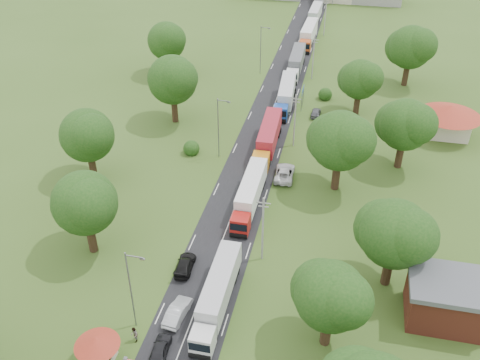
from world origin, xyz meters
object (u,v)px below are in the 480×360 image
(truck_0, at_px, (218,293))
(car_lane_front, at_px, (160,349))
(guard_booth, at_px, (97,346))
(car_lane_mid, at_px, (178,312))
(info_sign, at_px, (303,93))

(truck_0, height_order, car_lane_front, truck_0)
(guard_booth, distance_m, car_lane_front, 6.03)
(car_lane_mid, bearing_deg, car_lane_front, 93.51)
(guard_booth, height_order, car_lane_mid, guard_booth)
(info_sign, bearing_deg, guard_booth, -101.68)
(guard_booth, bearing_deg, info_sign, 78.32)
(info_sign, bearing_deg, truck_0, -93.32)
(guard_booth, distance_m, info_sign, 61.27)
(truck_0, relative_size, car_lane_mid, 2.96)
(guard_booth, relative_size, car_lane_front, 1.10)
(guard_booth, height_order, info_sign, info_sign)
(guard_booth, distance_m, truck_0, 13.27)
(guard_booth, bearing_deg, truck_0, 44.54)
(car_lane_front, bearing_deg, truck_0, -123.58)
(truck_0, distance_m, car_lane_front, 8.33)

